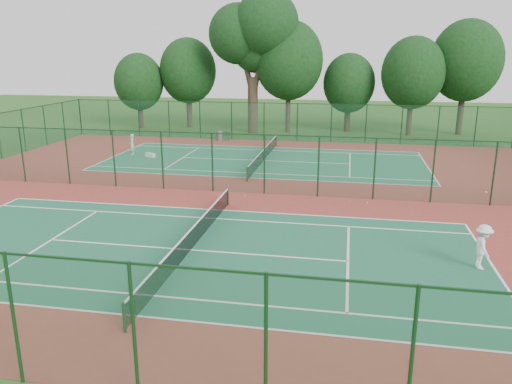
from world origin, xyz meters
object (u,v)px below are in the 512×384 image
(bench, at_px, (223,136))
(kit_bag, at_px, (150,155))
(player_near, at_px, (483,247))
(trash_bin, at_px, (220,136))
(big_tree, at_px, (254,33))
(player_far, at_px, (132,144))

(bench, xyz_separation_m, kit_bag, (-3.73, -8.47, -0.26))
(player_near, distance_m, bench, 30.80)
(trash_bin, xyz_separation_m, big_tree, (2.16, 5.59, 9.27))
(player_far, height_order, bench, player_far)
(player_near, relative_size, bench, 1.28)
(player_near, relative_size, kit_bag, 2.08)
(player_far, relative_size, kit_bag, 1.96)
(big_tree, bearing_deg, player_near, -64.88)
(player_far, xyz_separation_m, kit_bag, (1.74, -0.62, -0.67))
(trash_bin, height_order, kit_bag, trash_bin)
(player_near, xyz_separation_m, bench, (-16.64, 25.92, -0.46))
(player_far, distance_m, kit_bag, 1.97)
(player_near, height_order, bench, player_near)
(player_near, distance_m, big_tree, 35.76)
(trash_bin, distance_m, kit_bag, 9.05)
(bench, distance_m, kit_bag, 9.26)
(player_far, bearing_deg, player_near, 34.19)
(bench, height_order, big_tree, big_tree)
(player_far, relative_size, trash_bin, 1.90)
(big_tree, bearing_deg, kit_bag, -112.09)
(kit_bag, bearing_deg, player_far, -177.11)
(big_tree, bearing_deg, player_far, -119.06)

